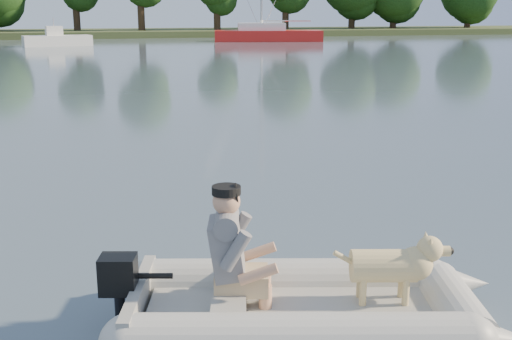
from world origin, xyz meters
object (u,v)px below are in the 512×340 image
object	(u,v)px
dog	(383,271)
motorboat	(57,33)
dinghy	(310,266)
sailboat	(267,35)
man	(229,244)

from	to	relation	value
dog	motorboat	world-z (taller)	motorboat
dinghy	motorboat	xyz separation A→B (m)	(-3.85, 45.32, 0.39)
motorboat	sailboat	distance (m)	17.09
man	sailboat	bearing A→B (deg)	88.32
dinghy	dog	xyz separation A→B (m)	(0.62, -0.10, -0.07)
dinghy	man	distance (m)	0.70
motorboat	man	bearing A→B (deg)	-97.16
man	dog	xyz separation A→B (m)	(1.27, -0.32, -0.25)
sailboat	man	bearing A→B (deg)	-94.75
dinghy	motorboat	size ratio (longest dim) A/B	0.93
dog	dinghy	bearing A→B (deg)	-175.43
dinghy	motorboat	bearing A→B (deg)	108.95
man	motorboat	xyz separation A→B (m)	(-3.20, 45.10, 0.21)
man	dinghy	bearing A→B (deg)	-4.24
dog	motorboat	distance (m)	45.64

